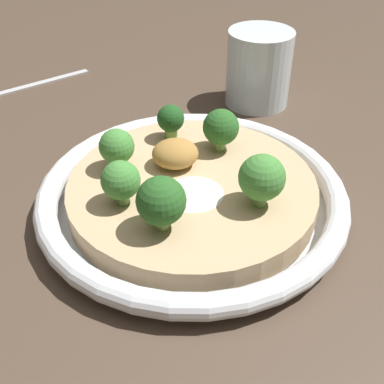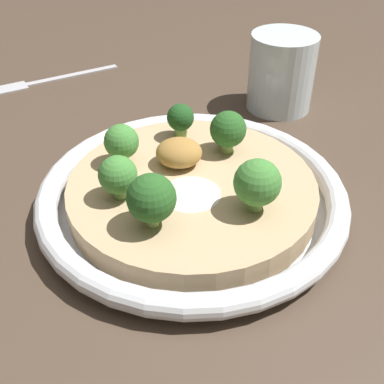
% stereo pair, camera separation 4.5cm
% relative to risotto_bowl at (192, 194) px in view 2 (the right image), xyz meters
% --- Properties ---
extents(ground_plane, '(6.00, 6.00, 0.00)m').
position_rel_risotto_bowl_xyz_m(ground_plane, '(0.00, 0.00, -0.02)').
color(ground_plane, '#47382B').
extents(risotto_bowl, '(0.29, 0.29, 0.03)m').
position_rel_risotto_bowl_xyz_m(risotto_bowl, '(0.00, 0.00, 0.00)').
color(risotto_bowl, silver).
rests_on(risotto_bowl, ground_plane).
extents(cheese_sprinkle, '(0.05, 0.05, 0.01)m').
position_rel_risotto_bowl_xyz_m(cheese_sprinkle, '(-0.00, 0.02, 0.02)').
color(cheese_sprinkle, white).
rests_on(cheese_sprinkle, risotto_bowl).
extents(crispy_onion_garnish, '(0.04, 0.04, 0.03)m').
position_rel_risotto_bowl_xyz_m(crispy_onion_garnish, '(0.01, -0.03, 0.03)').
color(crispy_onion_garnish, '#A37538').
rests_on(crispy_onion_garnish, risotto_bowl).
extents(broccoli_back_right, '(0.03, 0.03, 0.04)m').
position_rel_risotto_bowl_xyz_m(broccoli_back_right, '(0.06, 0.03, 0.04)').
color(broccoli_back_right, '#668E47').
rests_on(broccoli_back_right, risotto_bowl).
extents(broccoli_front_right, '(0.03, 0.03, 0.04)m').
position_rel_risotto_bowl_xyz_m(broccoli_front_right, '(0.02, -0.08, 0.04)').
color(broccoli_front_right, '#759E4C').
rests_on(broccoli_front_right, risotto_bowl).
extents(broccoli_front, '(0.04, 0.04, 0.04)m').
position_rel_risotto_bowl_xyz_m(broccoli_front, '(-0.03, -0.05, 0.04)').
color(broccoli_front, '#759E4C').
rests_on(broccoli_front, risotto_bowl).
extents(broccoli_right, '(0.03, 0.03, 0.04)m').
position_rel_risotto_bowl_xyz_m(broccoli_right, '(0.07, -0.03, 0.04)').
color(broccoli_right, '#759E4C').
rests_on(broccoli_right, risotto_bowl).
extents(broccoli_back, '(0.04, 0.04, 0.05)m').
position_rel_risotto_bowl_xyz_m(broccoli_back, '(0.03, 0.06, 0.04)').
color(broccoli_back, '#84A856').
rests_on(broccoli_back, risotto_bowl).
extents(broccoli_back_left, '(0.04, 0.04, 0.05)m').
position_rel_risotto_bowl_xyz_m(broccoli_back_left, '(-0.06, 0.04, 0.04)').
color(broccoli_back_left, '#668E47').
rests_on(broccoli_back_left, risotto_bowl).
extents(drinking_glass, '(0.08, 0.08, 0.09)m').
position_rel_risotto_bowl_xyz_m(drinking_glass, '(-0.10, -0.21, 0.03)').
color(drinking_glass, silver).
rests_on(drinking_glass, ground_plane).
extents(fork_utensil, '(0.17, 0.12, 0.00)m').
position_rel_risotto_bowl_xyz_m(fork_utensil, '(0.23, -0.27, -0.01)').
color(fork_utensil, '#B7B7BC').
rests_on(fork_utensil, ground_plane).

